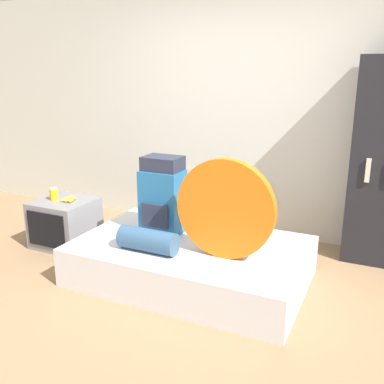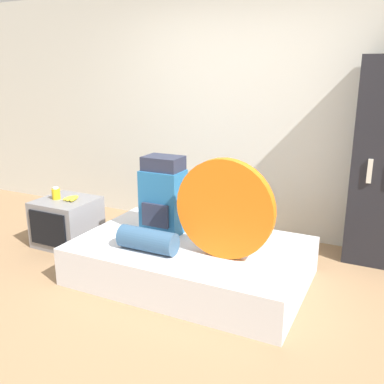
{
  "view_description": "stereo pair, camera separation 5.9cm",
  "coord_description": "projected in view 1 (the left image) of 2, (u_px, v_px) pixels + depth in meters",
  "views": [
    {
      "loc": [
        1.44,
        -2.57,
        1.74
      ],
      "look_at": [
        0.01,
        0.48,
        0.78
      ],
      "focal_mm": 40.0,
      "sensor_mm": 36.0,
      "label": 1
    },
    {
      "loc": [
        1.5,
        -2.55,
        1.74
      ],
      "look_at": [
        0.01,
        0.48,
        0.78
      ],
      "focal_mm": 40.0,
      "sensor_mm": 36.0,
      "label": 2
    }
  ],
  "objects": [
    {
      "name": "wall_back",
      "position": [
        244.0,
        114.0,
        4.53
      ],
      "size": [
        8.0,
        0.05,
        2.6
      ],
      "color": "silver",
      "rests_on": "ground_plane"
    },
    {
      "name": "sleeping_roll",
      "position": [
        148.0,
        240.0,
        3.44
      ],
      "size": [
        0.49,
        0.19,
        0.19
      ],
      "color": "#33567A",
      "rests_on": "bed"
    },
    {
      "name": "backpack",
      "position": [
        163.0,
        196.0,
        3.79
      ],
      "size": [
        0.36,
        0.29,
        0.69
      ],
      "color": "#23669E",
      "rests_on": "bed"
    },
    {
      "name": "canister",
      "position": [
        54.0,
        194.0,
        4.32
      ],
      "size": [
        0.08,
        0.08,
        0.13
      ],
      "color": "gold",
      "rests_on": "television"
    },
    {
      "name": "ground_plane",
      "position": [
        165.0,
        304.0,
        3.31
      ],
      "size": [
        16.0,
        16.0,
        0.0
      ],
      "primitive_type": "plane",
      "color": "#997551"
    },
    {
      "name": "tent_bag",
      "position": [
        225.0,
        209.0,
        3.26
      ],
      "size": [
        0.79,
        0.08,
        0.79
      ],
      "color": "orange",
      "rests_on": "bed"
    },
    {
      "name": "banana_bunch",
      "position": [
        71.0,
        199.0,
        4.3
      ],
      "size": [
        0.14,
        0.18,
        0.04
      ],
      "color": "yellow",
      "rests_on": "television"
    },
    {
      "name": "television",
      "position": [
        65.0,
        223.0,
        4.38
      ],
      "size": [
        0.56,
        0.55,
        0.48
      ],
      "color": "gray",
      "rests_on": "ground_plane"
    },
    {
      "name": "bed",
      "position": [
        191.0,
        260.0,
        3.68
      ],
      "size": [
        1.92,
        1.23,
        0.33
      ],
      "color": "silver",
      "rests_on": "ground_plane"
    }
  ]
}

